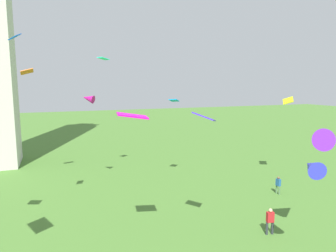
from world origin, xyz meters
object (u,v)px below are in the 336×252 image
(person_0, at_px, (278,184))
(kite_flying_10, at_px, (174,100))
(kite_flying_1, at_px, (15,37))
(kite_flying_8, at_px, (88,98))
(kite_flying_11, at_px, (204,117))
(person_1, at_px, (270,220))
(kite_flying_7, at_px, (330,140))
(kite_flying_0, at_px, (132,116))
(kite_flying_4, at_px, (103,59))
(kite_flying_5, at_px, (288,101))
(kite_flying_3, at_px, (312,167))
(kite_flying_2, at_px, (27,72))

(person_0, height_order, kite_flying_10, kite_flying_10)
(kite_flying_1, bearing_deg, kite_flying_8, -19.98)
(kite_flying_11, bearing_deg, person_1, -138.55)
(person_1, bearing_deg, kite_flying_8, -40.79)
(kite_flying_10, xyz_separation_m, kite_flying_11, (-2.92, -11.42, -0.34))
(kite_flying_7, xyz_separation_m, kite_flying_10, (-3.75, 14.32, 1.68))
(person_1, height_order, kite_flying_0, kite_flying_0)
(kite_flying_4, distance_m, kite_flying_10, 8.36)
(kite_flying_1, xyz_separation_m, kite_flying_4, (6.95, 9.89, -0.26))
(kite_flying_4, height_order, kite_flying_5, kite_flying_4)
(person_0, xyz_separation_m, kite_flying_3, (-6.63, -9.49, 4.83))
(person_1, relative_size, kite_flying_10, 1.34)
(person_0, xyz_separation_m, kite_flying_1, (-20.97, 0.06, 11.98))
(person_1, height_order, kite_flying_3, kite_flying_3)
(person_0, relative_size, kite_flying_7, 0.74)
(person_0, distance_m, kite_flying_3, 12.54)
(kite_flying_1, distance_m, kite_flying_7, 19.72)
(kite_flying_3, bearing_deg, kite_flying_10, -59.35)
(kite_flying_0, bearing_deg, person_1, -175.21)
(kite_flying_1, height_order, kite_flying_3, kite_flying_1)
(kite_flying_2, bearing_deg, person_0, 146.55)
(kite_flying_0, bearing_deg, kite_flying_2, -60.14)
(person_0, distance_m, kite_flying_0, 17.55)
(person_0, bearing_deg, kite_flying_2, -117.79)
(person_0, relative_size, kite_flying_2, 1.50)
(person_0, xyz_separation_m, kite_flying_8, (-15.89, 7.87, 7.83))
(kite_flying_3, bearing_deg, person_0, -99.40)
(kite_flying_4, height_order, kite_flying_7, kite_flying_4)
(kite_flying_2, relative_size, kite_flying_5, 0.64)
(kite_flying_0, xyz_separation_m, kite_flying_10, (7.05, 10.99, 0.17))
(kite_flying_1, bearing_deg, kite_flying_2, 13.69)
(kite_flying_8, height_order, kite_flying_10, kite_flying_8)
(kite_flying_10, bearing_deg, kite_flying_1, -25.82)
(kite_flying_0, bearing_deg, kite_flying_1, -33.02)
(kite_flying_8, relative_size, kite_flying_10, 1.05)
(kite_flying_5, height_order, kite_flying_8, kite_flying_8)
(kite_flying_3, xyz_separation_m, kite_flying_7, (2.38, 1.02, 1.08))
(person_0, bearing_deg, kite_flying_8, -118.59)
(kite_flying_3, distance_m, kite_flying_5, 16.16)
(kite_flying_3, distance_m, kite_flying_4, 21.90)
(kite_flying_3, relative_size, kite_flying_10, 1.19)
(kite_flying_1, bearing_deg, person_1, -97.71)
(kite_flying_8, bearing_deg, kite_flying_5, 108.97)
(kite_flying_3, height_order, kite_flying_10, kite_flying_10)
(kite_flying_1, distance_m, kite_flying_5, 24.93)
(kite_flying_1, distance_m, kite_flying_11, 12.45)
(kite_flying_5, bearing_deg, person_0, -9.43)
(kite_flying_1, relative_size, kite_flying_3, 0.65)
(kite_flying_7, distance_m, kite_flying_8, 20.15)
(kite_flying_1, bearing_deg, person_0, -77.11)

